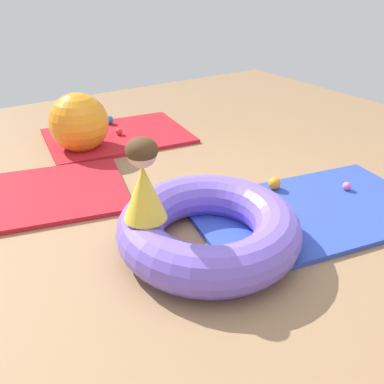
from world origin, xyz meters
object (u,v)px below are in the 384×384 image
Objects in this scene: play_ball_green at (78,134)px; play_ball_orange at (274,183)px; child_in_yellow at (144,181)px; play_ball_red at (119,132)px; play_ball_pink at (347,186)px; play_ball_blue at (109,120)px; play_ball_teal at (261,214)px; exercise_ball_large at (79,123)px; inflatable_cushion at (208,228)px.

play_ball_orange reaches higher than play_ball_green.
child_in_yellow is 6.75× the size of play_ball_red.
child_in_yellow is 2.38m from play_ball_green.
play_ball_pink is 2.84m from play_ball_blue.
child_in_yellow reaches higher than play_ball_red.
play_ball_blue reaches higher than play_ball_teal.
exercise_ball_large is (-1.52, 2.14, 0.23)m from play_ball_pink.
play_ball_teal is at bearing 4.88° from inflatable_cushion.
child_in_yellow is 8.79× the size of play_ball_teal.
play_ball_blue is at bearing 44.27° from exercise_ball_large.
inflatable_cushion is at bearing -99.05° from play_ball_red.
play_ball_teal is at bearing -73.12° from exercise_ball_large.
inflatable_cushion reaches higher than play_ball_pink.
inflatable_cushion is at bearing -160.27° from play_ball_orange.
play_ball_orange is (0.91, 0.33, -0.06)m from inflatable_cushion.
child_in_yellow is at bearing -98.00° from exercise_ball_large.
inflatable_cushion reaches higher than play_ball_green.
exercise_ball_large is (-0.06, -0.30, 0.23)m from play_ball_green.
inflatable_cushion is at bearing 179.21° from play_ball_pink.
child_in_yellow is 0.88× the size of exercise_ball_large.
play_ball_red is at bearing 106.24° from play_ball_orange.
child_in_yellow reaches higher than play_ball_orange.
play_ball_orange is 1.05× the size of play_ball_blue.
child_in_yellow is 5.25× the size of play_ball_blue.
play_ball_red is 0.74× the size of play_ball_orange.
exercise_ball_large is at bearing 125.37° from play_ball_pink.
play_ball_red is at bearing 115.05° from play_ball_pink.
play_ball_red is (0.41, -0.20, 0.00)m from play_ball_green.
play_ball_green is 0.45m from play_ball_red.
play_ball_green is (-0.05, 2.43, -0.08)m from inflatable_cushion.
play_ball_pink is 0.12× the size of exercise_ball_large.
child_in_yellow is at bearing 163.24° from inflatable_cushion.
play_ball_orange reaches higher than play_ball_blue.
play_ball_orange is 2.08m from exercise_ball_large.
play_ball_blue reaches higher than play_ball_pink.
exercise_ball_large reaches higher than play_ball_pink.
inflatable_cushion reaches higher than play_ball_red.
play_ball_red is 0.13× the size of exercise_ball_large.
child_in_yellow reaches higher than play_ball_pink.
play_ball_pink is 0.69× the size of play_ball_blue.
play_ball_pink is (1.41, -0.02, -0.08)m from inflatable_cushion.
play_ball_orange is (0.39, 0.28, 0.02)m from play_ball_teal.
inflatable_cushion is at bearing -175.12° from play_ball_teal.
child_in_yellow is 7.57× the size of play_ball_pink.
play_ball_blue is (0.46, 0.21, 0.02)m from play_ball_green.
child_in_yellow is at bearing 175.59° from play_ball_pink.
play_ball_blue is at bearing 92.30° from play_ball_teal.
inflatable_cushion is 15.67× the size of play_ball_red.
play_ball_teal is at bearing -85.79° from play_ball_red.
play_ball_red is at bearing -25.72° from play_ball_green.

